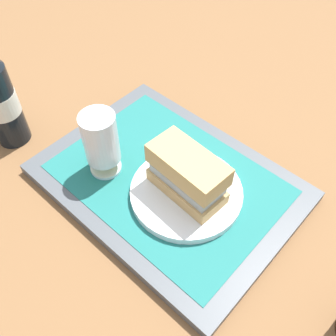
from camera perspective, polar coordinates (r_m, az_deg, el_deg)
The scene contains 6 objects.
ground_plane at distance 0.69m, azimuth 0.00°, elevation -2.63°, with size 3.00×3.00×0.00m, color brown.
tray at distance 0.68m, azimuth 0.00°, elevation -2.13°, with size 0.44×0.32×0.02m, color #4C5156.
placemat at distance 0.68m, azimuth 0.00°, elevation -1.59°, with size 0.38×0.27×0.00m, color #1E6B66.
plate at distance 0.65m, azimuth 2.74°, elevation -3.66°, with size 0.19×0.19×0.01m, color white.
sandwich at distance 0.61m, azimuth 2.69°, elevation -0.72°, with size 0.14×0.07×0.08m.
beer_glass at distance 0.65m, azimuth -9.93°, elevation 3.80°, with size 0.06×0.06×0.12m.
Camera 1 is at (-0.28, 0.31, 0.55)m, focal length 40.90 mm.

